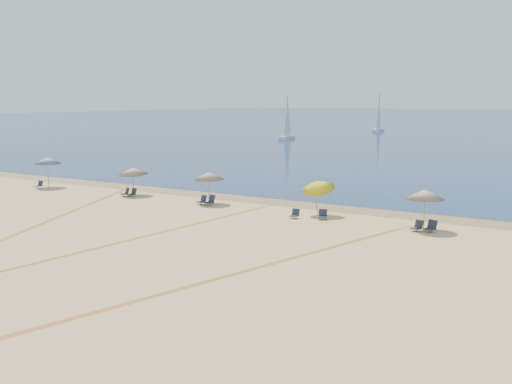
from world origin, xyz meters
TOP-DOWN VIEW (x-y plane):
  - wet_sand at (0.00, 24.00)m, footprint 500.00×500.00m
  - umbrella_0 at (-20.77, 20.29)m, footprint 2.31×2.31m
  - umbrella_1 at (-11.70, 20.90)m, footprint 2.27×2.30m
  - umbrella_2 at (-4.43, 20.81)m, footprint 2.21×2.22m
  - umbrella_3 at (4.06, 20.95)m, footprint 2.11×2.17m
  - umbrella_4 at (11.18, 20.08)m, footprint 2.17×2.17m
  - chair_0 at (-21.16, 19.65)m, footprint 0.52×0.60m
  - chair_1 at (-11.88, 20.19)m, footprint 0.74×0.79m
  - chair_2 at (-11.26, 20.29)m, footprint 0.63×0.70m
  - chair_3 at (-4.72, 20.38)m, footprint 0.63×0.70m
  - chair_4 at (-3.97, 20.31)m, footprint 0.79×0.86m
  - chair_5 at (3.30, 19.29)m, footprint 0.53×0.61m
  - chair_6 at (4.95, 19.84)m, footprint 0.71×0.76m
  - chair_7 at (10.95, 19.61)m, footprint 0.69×0.75m
  - chair_8 at (11.66, 19.79)m, footprint 0.70×0.77m
  - sailboat_0 at (-27.76, 118.56)m, footprint 2.10×5.92m
  - sailboat_3 at (-32.89, 84.67)m, footprint 2.21×5.56m
  - tire_tracks at (-1.55, 9.15)m, footprint 52.31×42.13m

SIDE VIEW (x-z plane):
  - tire_tracks at x=-1.55m, z-range 0.00..0.00m
  - wet_sand at x=0.00m, z-range 0.00..0.00m
  - chair_5 at x=3.30m, z-range -0.04..0.55m
  - chair_0 at x=-21.16m, z-range -0.04..0.56m
  - chair_7 at x=10.95m, z-range -0.04..0.59m
  - chair_6 at x=4.95m, z-range -0.04..0.59m
  - chair_3 at x=-4.72m, z-range -0.04..0.59m
  - chair_2 at x=-11.26m, z-range -0.04..0.60m
  - chair_1 at x=-11.88m, z-range -0.04..0.61m
  - chair_8 at x=11.66m, z-range -0.04..0.63m
  - chair_4 at x=-3.97m, z-range -0.04..0.69m
  - umbrella_1 at x=-11.70m, z-range 0.77..3.01m
  - umbrella_3 at x=4.06m, z-range 0.67..3.25m
  - umbrella_2 at x=-4.43m, z-range 0.83..3.18m
  - umbrella_4 at x=11.18m, z-range 0.86..3.27m
  - umbrella_0 at x=-20.77m, z-range 0.96..3.57m
  - sailboat_3 at x=-32.89m, z-range -1.59..6.46m
  - sailboat_0 at x=-27.76m, z-range -1.70..6.93m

